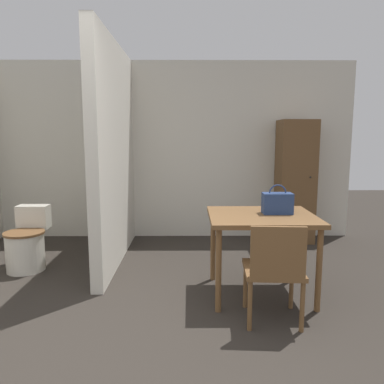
% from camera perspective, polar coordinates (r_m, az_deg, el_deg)
% --- Properties ---
extents(ground_plane, '(16.00, 16.00, 0.00)m').
position_cam_1_polar(ground_plane, '(2.55, -11.73, -26.62)').
color(ground_plane, '#2D2823').
extents(wall_back, '(5.55, 0.12, 2.50)m').
position_cam_1_polar(wall_back, '(5.45, -5.23, 6.27)').
color(wall_back, beige).
rests_on(wall_back, ground_plane).
extents(partition_wall, '(0.12, 2.06, 2.50)m').
position_cam_1_polar(partition_wall, '(4.43, -11.72, 5.62)').
color(partition_wall, beige).
rests_on(partition_wall, ground_plane).
extents(dining_table, '(0.95, 0.83, 0.76)m').
position_cam_1_polar(dining_table, '(3.47, 10.55, -4.85)').
color(dining_table, brown).
rests_on(dining_table, ground_plane).
extents(wooden_chair, '(0.48, 0.48, 0.81)m').
position_cam_1_polar(wooden_chair, '(3.02, 12.44, -11.26)').
color(wooden_chair, brown).
rests_on(wooden_chair, ground_plane).
extents(toilet, '(0.43, 0.57, 0.67)m').
position_cam_1_polar(toilet, '(4.55, -23.86, -7.28)').
color(toilet, silver).
rests_on(toilet, ground_plane).
extents(handbag, '(0.27, 0.15, 0.27)m').
position_cam_1_polar(handbag, '(3.51, 12.87, -1.63)').
color(handbag, navy).
rests_on(handbag, dining_table).
extents(wooden_cabinet, '(0.48, 0.47, 1.68)m').
position_cam_1_polar(wooden_cabinet, '(5.37, 15.43, 1.57)').
color(wooden_cabinet, brown).
rests_on(wooden_cabinet, ground_plane).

